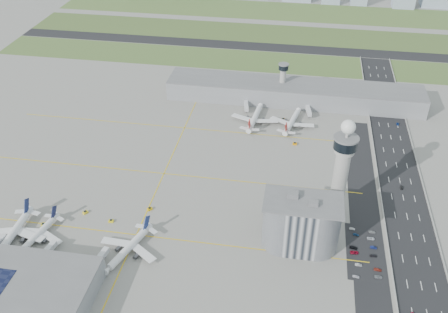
% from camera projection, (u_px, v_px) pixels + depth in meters
% --- Properties ---
extents(ground, '(1000.00, 1000.00, 0.00)m').
position_uv_depth(ground, '(215.00, 209.00, 303.98)').
color(ground, gray).
extents(grass_strip_0, '(480.00, 50.00, 0.08)m').
position_uv_depth(grass_strip_0, '(236.00, 60.00, 489.83)').
color(grass_strip_0, '#567035').
rests_on(grass_strip_0, ground).
extents(grass_strip_1, '(480.00, 60.00, 0.08)m').
position_uv_depth(grass_strip_1, '(246.00, 33.00, 550.88)').
color(grass_strip_1, '#43592A').
rests_on(grass_strip_1, ground).
extents(grass_strip_2, '(480.00, 70.00, 0.08)m').
position_uv_depth(grass_strip_2, '(254.00, 10.00, 616.00)').
color(grass_strip_2, '#4D6A32').
rests_on(grass_strip_2, ground).
extents(runway, '(480.00, 22.00, 0.10)m').
position_uv_depth(runway, '(241.00, 45.00, 519.94)').
color(runway, black).
rests_on(runway, ground).
extents(highway, '(28.00, 500.00, 0.10)m').
position_uv_depth(highway, '(410.00, 230.00, 288.31)').
color(highway, black).
rests_on(highway, ground).
extents(barrier_left, '(0.60, 500.00, 1.20)m').
position_uv_depth(barrier_left, '(385.00, 227.00, 289.91)').
color(barrier_left, '#9E9E99').
rests_on(barrier_left, ground).
extents(barrier_right, '(0.60, 500.00, 1.20)m').
position_uv_depth(barrier_right, '(435.00, 232.00, 286.10)').
color(barrier_right, '#9E9E99').
rests_on(barrier_right, ground).
extents(landside_road, '(18.00, 260.00, 0.08)m').
position_uv_depth(landside_road, '(367.00, 237.00, 283.58)').
color(landside_road, black).
rests_on(landside_road, ground).
extents(parking_lot, '(20.00, 44.00, 0.10)m').
position_uv_depth(parking_lot, '(365.00, 251.00, 274.08)').
color(parking_lot, black).
rests_on(parking_lot, ground).
extents(taxiway_line_h_0, '(260.00, 0.60, 0.01)m').
position_uv_depth(taxiway_line_h_0, '(136.00, 235.00, 284.99)').
color(taxiway_line_h_0, yellow).
rests_on(taxiway_line_h_0, ground).
extents(taxiway_line_h_1, '(260.00, 0.60, 0.01)m').
position_uv_depth(taxiway_line_h_1, '(164.00, 174.00, 333.83)').
color(taxiway_line_h_1, yellow).
rests_on(taxiway_line_h_1, ground).
extents(taxiway_line_h_2, '(260.00, 0.60, 0.01)m').
position_uv_depth(taxiway_line_h_2, '(184.00, 128.00, 382.67)').
color(taxiway_line_h_2, yellow).
rests_on(taxiway_line_h_2, ground).
extents(taxiway_line_v, '(0.60, 260.00, 0.01)m').
position_uv_depth(taxiway_line_v, '(164.00, 174.00, 333.83)').
color(taxiway_line_v, yellow).
rests_on(taxiway_line_v, ground).
extents(control_tower, '(14.00, 14.00, 64.50)m').
position_uv_depth(control_tower, '(342.00, 166.00, 280.91)').
color(control_tower, '#ADAAA5').
rests_on(control_tower, ground).
extents(secondary_tower, '(8.60, 8.60, 31.90)m').
position_uv_depth(secondary_tower, '(283.00, 79.00, 411.38)').
color(secondary_tower, '#ADAAA5').
rests_on(secondary_tower, ground).
extents(admin_building, '(42.00, 24.00, 33.50)m').
position_uv_depth(admin_building, '(301.00, 223.00, 270.36)').
color(admin_building, '#B2B2B7').
rests_on(admin_building, ground).
extents(terminal_pier, '(210.00, 32.00, 15.80)m').
position_uv_depth(terminal_pier, '(294.00, 92.00, 414.55)').
color(terminal_pier, gray).
rests_on(terminal_pier, ground).
extents(near_terminal, '(84.00, 42.00, 13.00)m').
position_uv_depth(near_terminal, '(9.00, 286.00, 245.55)').
color(near_terminal, gray).
rests_on(near_terminal, ground).
extents(airplane_near_a, '(39.45, 46.09, 12.67)m').
position_uv_depth(airplane_near_a, '(11.00, 231.00, 278.26)').
color(airplane_near_a, white).
rests_on(airplane_near_a, ground).
extents(airplane_near_b, '(38.70, 43.12, 10.52)m').
position_uv_depth(airplane_near_b, '(36.00, 232.00, 279.21)').
color(airplane_near_b, white).
rests_on(airplane_near_b, ground).
extents(airplane_near_c, '(46.85, 50.81, 11.69)m').
position_uv_depth(airplane_near_c, '(127.00, 245.00, 269.86)').
color(airplane_near_c, white).
rests_on(airplane_near_c, ground).
extents(airplane_far_a, '(41.98, 47.83, 12.32)m').
position_uv_depth(airplane_far_a, '(255.00, 114.00, 387.48)').
color(airplane_far_a, white).
rests_on(airplane_far_a, ground).
extents(airplane_far_b, '(43.17, 47.94, 11.61)m').
position_uv_depth(airplane_far_b, '(292.00, 118.00, 383.30)').
color(airplane_far_b, white).
rests_on(airplane_far_b, ground).
extents(jet_bridge_near_1, '(5.39, 14.31, 5.70)m').
position_uv_depth(jet_bridge_near_1, '(40.00, 262.00, 264.00)').
color(jet_bridge_near_1, silver).
rests_on(jet_bridge_near_1, ground).
extents(jet_bridge_near_2, '(5.39, 14.31, 5.70)m').
position_uv_depth(jet_bridge_near_2, '(94.00, 269.00, 259.92)').
color(jet_bridge_near_2, silver).
rests_on(jet_bridge_near_2, ground).
extents(jet_bridge_far_0, '(5.39, 14.31, 5.70)m').
position_uv_depth(jet_bridge_far_0, '(246.00, 103.00, 409.55)').
color(jet_bridge_far_0, silver).
rests_on(jet_bridge_far_0, ground).
extents(jet_bridge_far_1, '(5.39, 14.31, 5.70)m').
position_uv_depth(jet_bridge_far_1, '(307.00, 108.00, 402.75)').
color(jet_bridge_far_1, silver).
rests_on(jet_bridge_far_1, ground).
extents(tug_0, '(2.66, 3.42, 1.78)m').
position_uv_depth(tug_0, '(43.00, 225.00, 290.85)').
color(tug_0, yellow).
rests_on(tug_0, ground).
extents(tug_1, '(3.38, 3.63, 1.74)m').
position_uv_depth(tug_1, '(85.00, 212.00, 300.02)').
color(tug_1, yellow).
rests_on(tug_1, ground).
extents(tug_2, '(3.03, 2.30, 1.62)m').
position_uv_depth(tug_2, '(111.00, 221.00, 293.68)').
color(tug_2, yellow).
rests_on(tug_2, ground).
extents(tug_3, '(3.49, 3.51, 1.71)m').
position_uv_depth(tug_3, '(150.00, 209.00, 302.69)').
color(tug_3, '#E7B407').
rests_on(tug_3, ground).
extents(tug_4, '(4.10, 4.23, 2.04)m').
position_uv_depth(tug_4, '(283.00, 119.00, 391.33)').
color(tug_4, orange).
rests_on(tug_4, ground).
extents(tug_5, '(3.09, 2.17, 1.76)m').
position_uv_depth(tug_5, '(295.00, 144.00, 362.84)').
color(tug_5, orange).
rests_on(tug_5, ground).
extents(car_lot_0, '(3.71, 1.77, 1.22)m').
position_uv_depth(car_lot_0, '(356.00, 276.00, 258.48)').
color(car_lot_0, silver).
rests_on(car_lot_0, ground).
extents(car_lot_1, '(3.74, 1.42, 1.22)m').
position_uv_depth(car_lot_1, '(359.00, 265.00, 265.19)').
color(car_lot_1, '#B2B2B2').
rests_on(car_lot_1, ground).
extents(car_lot_2, '(4.74, 2.58, 1.26)m').
position_uv_depth(car_lot_2, '(354.00, 252.00, 272.65)').
color(car_lot_2, '#A10C28').
rests_on(car_lot_2, ground).
extents(car_lot_3, '(4.67, 2.50, 1.29)m').
position_uv_depth(car_lot_3, '(353.00, 248.00, 275.68)').
color(car_lot_3, black).
rests_on(car_lot_3, ground).
extents(car_lot_4, '(3.54, 1.90, 1.15)m').
position_uv_depth(car_lot_4, '(356.00, 235.00, 284.41)').
color(car_lot_4, navy).
rests_on(car_lot_4, ground).
extents(car_lot_5, '(3.39, 1.29, 1.10)m').
position_uv_depth(car_lot_5, '(352.00, 229.00, 288.32)').
color(car_lot_5, silver).
rests_on(car_lot_5, ground).
extents(car_lot_6, '(3.98, 1.87, 1.10)m').
position_uv_depth(car_lot_6, '(378.00, 277.00, 258.30)').
color(car_lot_6, gray).
rests_on(car_lot_6, ground).
extents(car_lot_7, '(4.12, 2.00, 1.16)m').
position_uv_depth(car_lot_7, '(378.00, 270.00, 262.40)').
color(car_lot_7, maroon).
rests_on(car_lot_7, ground).
extents(car_lot_8, '(3.87, 1.89, 1.27)m').
position_uv_depth(car_lot_8, '(373.00, 256.00, 270.65)').
color(car_lot_8, black).
rests_on(car_lot_8, ground).
extents(car_lot_9, '(3.72, 1.36, 1.22)m').
position_uv_depth(car_lot_9, '(374.00, 247.00, 275.86)').
color(car_lot_9, navy).
rests_on(car_lot_9, ground).
extents(car_lot_10, '(4.38, 2.13, 1.20)m').
position_uv_depth(car_lot_10, '(371.00, 239.00, 281.68)').
color(car_lot_10, silver).
rests_on(car_lot_10, ground).
extents(car_lot_11, '(3.78, 1.58, 1.09)m').
position_uv_depth(car_lot_11, '(372.00, 232.00, 286.15)').
color(car_lot_11, gray).
rests_on(car_lot_11, ground).
extents(car_hw_1, '(1.90, 3.99, 1.26)m').
position_uv_depth(car_hw_1, '(402.00, 188.00, 320.28)').
color(car_hw_1, black).
rests_on(car_hw_1, ground).
extents(car_hw_2, '(2.00, 3.99, 1.08)m').
position_uv_depth(car_hw_2, '(398.00, 124.00, 386.48)').
color(car_hw_2, navy).
rests_on(car_hw_2, ground).
extents(car_hw_4, '(1.60, 3.78, 1.27)m').
position_uv_depth(car_hw_4, '(375.00, 90.00, 433.82)').
color(car_hw_4, gray).
rests_on(car_hw_4, ground).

